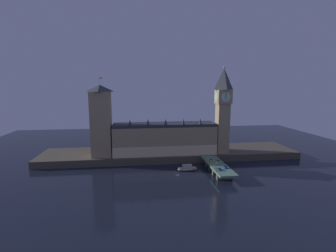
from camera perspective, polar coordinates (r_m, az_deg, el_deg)
name	(u,v)px	position (r m, az deg, el deg)	size (l,w,h in m)	color
ground_plane	(178,172)	(181.22, 2.28, -10.66)	(400.00, 400.00, 0.00)	black
embankment	(170,154)	(217.09, 0.58, -6.48)	(220.00, 42.00, 5.87)	#4C4438
parliament_hall	(165,138)	(205.15, -0.81, -2.90)	(84.89, 21.87, 30.72)	tan
clock_tower	(223,108)	(207.78, 12.75, 4.16)	(12.15, 12.26, 72.28)	tan
victoria_tower	(101,121)	(201.23, -15.40, 1.16)	(15.73, 15.73, 63.29)	tan
bridge	(218,167)	(182.10, 11.57, -9.44)	(12.30, 46.00, 5.88)	slate
car_northbound_lead	(211,160)	(187.98, 9.99, -7.94)	(1.91, 4.14, 1.57)	yellow
car_northbound_trail	(219,169)	(170.18, 11.97, -9.87)	(2.01, 4.07, 1.36)	navy
car_southbound_lead	(225,167)	(175.21, 13.27, -9.34)	(2.00, 4.54, 1.45)	navy
car_southbound_trail	(218,161)	(187.95, 11.75, -8.04)	(1.94, 3.85, 1.31)	yellow
pedestrian_near_rail	(215,168)	(170.76, 10.92, -9.66)	(0.38, 0.38, 1.77)	black
pedestrian_mid_walk	(224,162)	(184.43, 13.05, -8.30)	(0.38, 0.38, 1.84)	black
pedestrian_far_rail	(205,158)	(191.78, 8.77, -7.51)	(0.38, 0.38, 1.73)	black
street_lamp_near	(217,166)	(165.17, 11.36, -9.15)	(1.34, 0.60, 6.65)	#2D3333
boat_upstream	(187,168)	(183.36, 4.50, -9.89)	(15.29, 4.88, 4.59)	#B2A893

